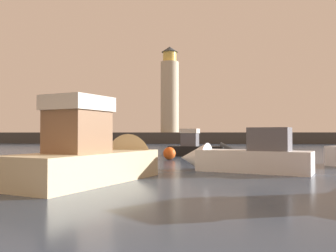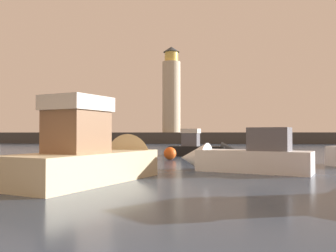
{
  "view_description": "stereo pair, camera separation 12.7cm",
  "coord_description": "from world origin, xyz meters",
  "px_view_note": "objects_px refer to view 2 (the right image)",
  "views": [
    {
      "loc": [
        1.72,
        -2.31,
        1.84
      ],
      "look_at": [
        0.35,
        16.59,
        2.26
      ],
      "focal_mm": 38.03,
      "sensor_mm": 36.0,
      "label": 1
    },
    {
      "loc": [
        1.85,
        -2.3,
        1.84
      ],
      "look_at": [
        0.35,
        16.59,
        2.26
      ],
      "focal_mm": 38.03,
      "sensor_mm": 36.0,
      "label": 2
    }
  ],
  "objects_px": {
    "motorboat_0": "(205,148)",
    "motorboat_1": "(240,157)",
    "motorboat_5": "(95,146)",
    "mooring_buoy": "(170,153)",
    "motorboat_4": "(106,157)",
    "lighthouse": "(171,92)"
  },
  "relations": [
    {
      "from": "motorboat_0",
      "to": "motorboat_1",
      "type": "xyz_separation_m",
      "value": [
        1.4,
        -12.2,
        0.07
      ]
    },
    {
      "from": "motorboat_5",
      "to": "mooring_buoy",
      "type": "distance_m",
      "value": 8.7
    },
    {
      "from": "motorboat_1",
      "to": "motorboat_5",
      "type": "relative_size",
      "value": 0.92
    },
    {
      "from": "motorboat_5",
      "to": "mooring_buoy",
      "type": "xyz_separation_m",
      "value": [
        6.99,
        -5.16,
        -0.35
      ]
    },
    {
      "from": "motorboat_0",
      "to": "motorboat_4",
      "type": "distance_m",
      "value": 16.04
    },
    {
      "from": "motorboat_4",
      "to": "motorboat_1",
      "type": "bearing_deg",
      "value": 28.81
    },
    {
      "from": "motorboat_4",
      "to": "mooring_buoy",
      "type": "bearing_deg",
      "value": 80.5
    },
    {
      "from": "motorboat_4",
      "to": "motorboat_0",
      "type": "bearing_deg",
      "value": 73.93
    },
    {
      "from": "motorboat_1",
      "to": "mooring_buoy",
      "type": "relative_size",
      "value": 7.35
    },
    {
      "from": "motorboat_5",
      "to": "motorboat_0",
      "type": "bearing_deg",
      "value": -3.98
    },
    {
      "from": "motorboat_0",
      "to": "mooring_buoy",
      "type": "relative_size",
      "value": 6.6
    },
    {
      "from": "motorboat_1",
      "to": "motorboat_4",
      "type": "relative_size",
      "value": 0.77
    },
    {
      "from": "motorboat_5",
      "to": "mooring_buoy",
      "type": "height_order",
      "value": "motorboat_5"
    },
    {
      "from": "motorboat_1",
      "to": "mooring_buoy",
      "type": "xyz_separation_m",
      "value": [
        -4.01,
        7.71,
        -0.26
      ]
    },
    {
      "from": "motorboat_1",
      "to": "motorboat_4",
      "type": "height_order",
      "value": "motorboat_4"
    },
    {
      "from": "lighthouse",
      "to": "motorboat_0",
      "type": "bearing_deg",
      "value": -81.94
    },
    {
      "from": "lighthouse",
      "to": "mooring_buoy",
      "type": "height_order",
      "value": "lighthouse"
    },
    {
      "from": "motorboat_5",
      "to": "mooring_buoy",
      "type": "bearing_deg",
      "value": -36.47
    },
    {
      "from": "motorboat_4",
      "to": "motorboat_5",
      "type": "xyz_separation_m",
      "value": [
        -5.16,
        16.08,
        -0.09
      ]
    },
    {
      "from": "motorboat_0",
      "to": "motorboat_5",
      "type": "xyz_separation_m",
      "value": [
        -9.6,
        0.67,
        0.16
      ]
    },
    {
      "from": "motorboat_4",
      "to": "mooring_buoy",
      "type": "distance_m",
      "value": 11.08
    },
    {
      "from": "mooring_buoy",
      "to": "motorboat_1",
      "type": "bearing_deg",
      "value": -62.52
    }
  ]
}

